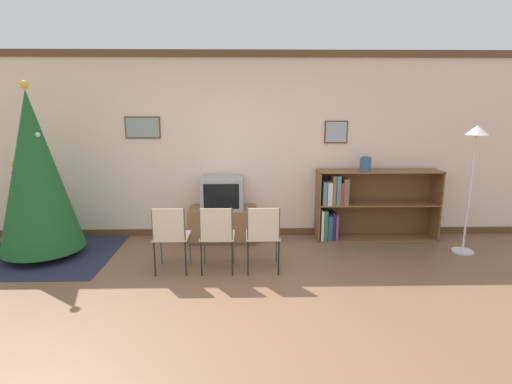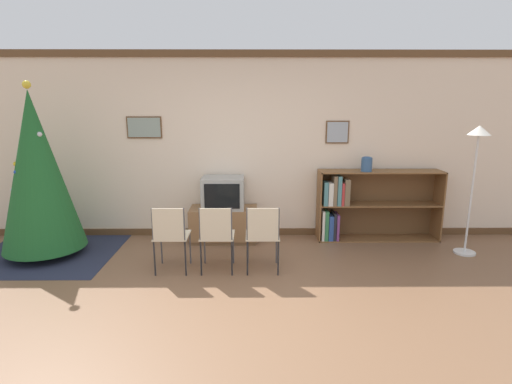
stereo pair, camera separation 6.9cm
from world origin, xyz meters
TOP-DOWN VIEW (x-y plane):
  - ground_plane at (0.00, 0.00)m, footprint 24.00×24.00m
  - wall_back at (-0.00, 2.46)m, footprint 9.13×0.11m
  - area_rug at (-2.56, 1.62)m, footprint 1.79×1.60m
  - christmas_tree at (-2.56, 1.62)m, footprint 1.03×1.03m
  - tv_console at (-0.23, 2.15)m, footprint 0.97×0.47m
  - television at (-0.23, 2.15)m, footprint 0.60×0.46m
  - folding_chair_left at (-0.77, 1.04)m, footprint 0.40×0.40m
  - folding_chair_center at (-0.23, 1.04)m, footprint 0.40×0.40m
  - folding_chair_right at (0.31, 1.04)m, footprint 0.40×0.40m
  - bookshelf at (1.75, 2.23)m, footprint 1.77×0.36m
  - vase at (1.82, 2.17)m, footprint 0.15×0.15m
  - standing_lamp at (3.05, 1.62)m, footprint 0.28×0.28m

SIDE VIEW (x-z plane):
  - ground_plane at x=0.00m, z-range 0.00..0.00m
  - area_rug at x=-2.56m, z-range 0.00..0.01m
  - tv_console at x=-0.23m, z-range 0.00..0.50m
  - folding_chair_left at x=-0.77m, z-range 0.06..0.88m
  - folding_chair_center at x=-0.23m, z-range 0.06..0.88m
  - folding_chair_right at x=0.31m, z-range 0.06..0.88m
  - bookshelf at x=1.75m, z-range -0.01..1.02m
  - television at x=-0.23m, z-range 0.50..0.95m
  - christmas_tree at x=-2.56m, z-range 0.00..2.24m
  - vase at x=1.82m, z-range 1.03..1.24m
  - standing_lamp at x=3.05m, z-range 0.46..2.16m
  - wall_back at x=0.00m, z-range 0.00..2.70m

